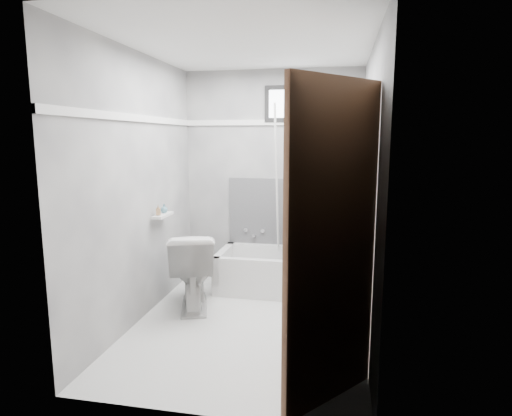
% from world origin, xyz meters
% --- Properties ---
extents(floor, '(2.60, 2.60, 0.00)m').
position_xyz_m(floor, '(0.00, 0.00, 0.00)').
color(floor, white).
rests_on(floor, ground).
extents(ceiling, '(2.60, 2.60, 0.00)m').
position_xyz_m(ceiling, '(0.00, 0.00, 2.40)').
color(ceiling, silver).
rests_on(ceiling, floor).
extents(wall_back, '(2.00, 0.02, 2.40)m').
position_xyz_m(wall_back, '(0.00, 1.30, 1.20)').
color(wall_back, slate).
rests_on(wall_back, floor).
extents(wall_front, '(2.00, 0.02, 2.40)m').
position_xyz_m(wall_front, '(0.00, -1.30, 1.20)').
color(wall_front, slate).
rests_on(wall_front, floor).
extents(wall_left, '(0.02, 2.60, 2.40)m').
position_xyz_m(wall_left, '(-1.00, 0.00, 1.20)').
color(wall_left, slate).
rests_on(wall_left, floor).
extents(wall_right, '(0.02, 2.60, 2.40)m').
position_xyz_m(wall_right, '(1.00, 0.00, 1.20)').
color(wall_right, slate).
rests_on(wall_right, floor).
extents(bathtub, '(1.50, 0.70, 0.42)m').
position_xyz_m(bathtub, '(0.23, 0.93, 0.21)').
color(bathtub, silver).
rests_on(bathtub, floor).
extents(office_chair, '(0.71, 0.71, 1.00)m').
position_xyz_m(office_chair, '(0.51, 0.98, 0.62)').
color(office_chair, '#5A595E').
rests_on(office_chair, bathtub).
extents(toilet, '(0.64, 0.86, 0.75)m').
position_xyz_m(toilet, '(-0.62, 0.30, 0.37)').
color(toilet, silver).
rests_on(toilet, floor).
extents(door, '(0.78, 0.78, 2.00)m').
position_xyz_m(door, '(0.98, -1.28, 1.00)').
color(door, brown).
rests_on(door, floor).
extents(window, '(0.66, 0.04, 0.40)m').
position_xyz_m(window, '(0.25, 1.29, 2.02)').
color(window, black).
rests_on(window, wall_back).
extents(backerboard, '(1.50, 0.02, 0.78)m').
position_xyz_m(backerboard, '(0.25, 1.29, 0.80)').
color(backerboard, '#4C4C4F').
rests_on(backerboard, wall_back).
extents(trim_back, '(2.00, 0.02, 0.06)m').
position_xyz_m(trim_back, '(0.00, 1.29, 1.82)').
color(trim_back, white).
rests_on(trim_back, wall_back).
extents(trim_left, '(0.02, 2.60, 0.06)m').
position_xyz_m(trim_left, '(-0.99, 0.00, 1.82)').
color(trim_left, white).
rests_on(trim_left, wall_left).
extents(pole, '(0.02, 0.45, 1.91)m').
position_xyz_m(pole, '(0.10, 1.06, 1.05)').
color(pole, silver).
rests_on(pole, bathtub).
extents(shelf, '(0.10, 0.32, 0.02)m').
position_xyz_m(shelf, '(-0.93, 0.34, 0.90)').
color(shelf, silver).
rests_on(shelf, wall_left).
extents(soap_bottle_a, '(0.05, 0.05, 0.09)m').
position_xyz_m(soap_bottle_a, '(-0.94, 0.26, 0.97)').
color(soap_bottle_a, '#A47B52').
rests_on(soap_bottle_a, shelf).
extents(soap_bottle_b, '(0.10, 0.10, 0.09)m').
position_xyz_m(soap_bottle_b, '(-0.94, 0.40, 0.96)').
color(soap_bottle_b, teal).
rests_on(soap_bottle_b, shelf).
extents(faucet, '(0.26, 0.10, 0.16)m').
position_xyz_m(faucet, '(-0.20, 1.27, 0.55)').
color(faucet, silver).
rests_on(faucet, wall_back).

